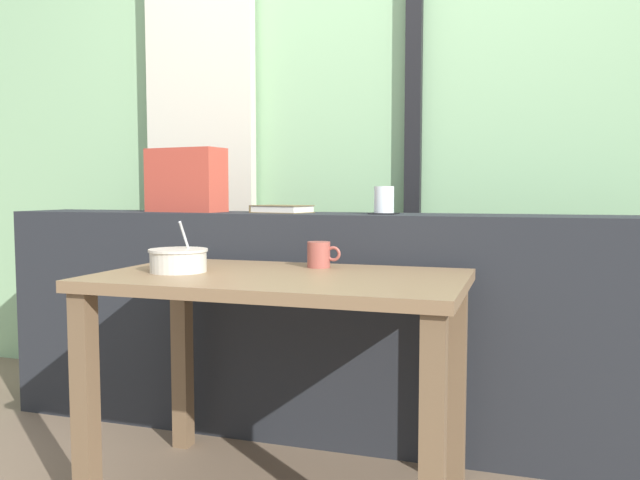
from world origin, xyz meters
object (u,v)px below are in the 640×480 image
(closed_book, at_px, (282,209))
(throw_pillow, at_px, (186,180))
(coaster_square, at_px, (384,213))
(juice_glass, at_px, (384,201))
(soup_bowl, at_px, (178,260))
(ceramic_mug, at_px, (319,255))
(breakfast_table, at_px, (281,312))

(closed_book, relative_size, throw_pillow, 0.76)
(coaster_square, distance_m, juice_glass, 0.05)
(closed_book, bearing_deg, juice_glass, -3.61)
(soup_bowl, relative_size, ceramic_mug, 1.62)
(soup_bowl, bearing_deg, throw_pillow, 117.38)
(closed_book, bearing_deg, coaster_square, -3.61)
(closed_book, xyz_separation_m, soup_bowl, (-0.11, -0.61, -0.15))
(juice_glass, bearing_deg, closed_book, 176.39)
(juice_glass, relative_size, closed_book, 0.40)
(coaster_square, xyz_separation_m, closed_book, (-0.42, 0.03, 0.01))
(soup_bowl, bearing_deg, coaster_square, 47.77)
(soup_bowl, height_order, ceramic_mug, soup_bowl)
(closed_book, height_order, throw_pillow, throw_pillow)
(ceramic_mug, bearing_deg, breakfast_table, -105.84)
(coaster_square, relative_size, soup_bowl, 0.55)
(juice_glass, relative_size, ceramic_mug, 0.87)
(closed_book, xyz_separation_m, throw_pillow, (-0.42, -0.01, 0.12))
(breakfast_table, xyz_separation_m, throw_pillow, (-0.63, 0.55, 0.41))
(coaster_square, bearing_deg, throw_pillow, 178.94)
(breakfast_table, relative_size, juice_glass, 11.24)
(breakfast_table, height_order, throw_pillow, throw_pillow)
(coaster_square, xyz_separation_m, juice_glass, (0.00, 0.00, 0.05))
(ceramic_mug, bearing_deg, throw_pillow, 153.17)
(coaster_square, height_order, ceramic_mug, coaster_square)
(breakfast_table, distance_m, soup_bowl, 0.36)
(coaster_square, relative_size, throw_pillow, 0.31)
(coaster_square, height_order, closed_book, closed_book)
(throw_pillow, bearing_deg, coaster_square, -1.06)
(coaster_square, height_order, soup_bowl, coaster_square)
(breakfast_table, distance_m, ceramic_mug, 0.26)
(closed_book, bearing_deg, breakfast_table, -69.08)
(breakfast_table, distance_m, coaster_square, 0.64)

